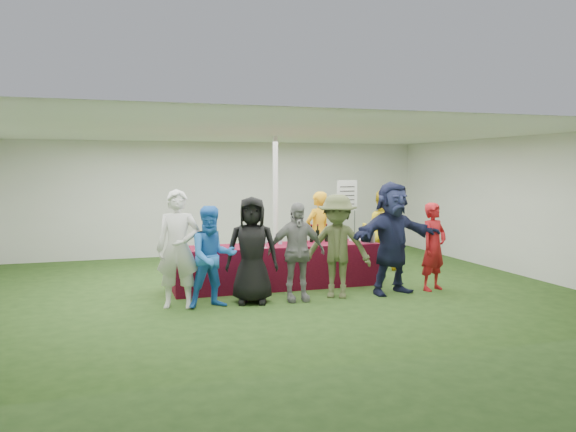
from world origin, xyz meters
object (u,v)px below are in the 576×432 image
object	(u,v)px
customer_5	(392,238)
customer_1	(213,257)
dump_bucket	(369,238)
customer_3	(296,252)
customer_4	(337,246)
staff_pourer	(318,233)
wine_list_sign	(347,201)
customer_0	(178,249)
staff_back	(381,230)
customer_2	(252,250)
customer_6	(434,247)
serving_table	(277,266)

from	to	relation	value
customer_5	customer_1	bearing A→B (deg)	170.11
dump_bucket	customer_5	bearing A→B (deg)	-87.34
customer_3	customer_4	distance (m)	0.70
customer_3	staff_pourer	bearing A→B (deg)	63.73
wine_list_sign	customer_3	world-z (taller)	wine_list_sign
wine_list_sign	staff_pourer	size ratio (longest dim) A/B	1.10
customer_0	customer_3	world-z (taller)	customer_0
customer_4	dump_bucket	bearing A→B (deg)	68.79
staff_back	customer_3	size ratio (longest dim) A/B	1.05
staff_pourer	staff_back	world-z (taller)	staff_pourer
customer_1	customer_2	distance (m)	0.64
dump_bucket	customer_0	world-z (taller)	customer_0
wine_list_sign	customer_6	bearing A→B (deg)	-89.53
staff_pourer	customer_3	xyz separation A→B (m)	(-1.08, -1.90, -0.04)
customer_3	customer_5	world-z (taller)	customer_5
serving_table	customer_1	world-z (taller)	customer_1
customer_2	customer_5	world-z (taller)	customer_5
dump_bucket	staff_pourer	world-z (taller)	staff_pourer
staff_pourer	staff_back	xyz separation A→B (m)	(1.45, 0.18, -0.00)
customer_3	customer_6	bearing A→B (deg)	3.78
customer_3	customer_4	world-z (taller)	customer_4
staff_back	dump_bucket	bearing A→B (deg)	85.53
customer_5	staff_back	bearing A→B (deg)	57.21
staff_back	customer_2	distance (m)	3.81
wine_list_sign	customer_5	distance (m)	3.73
wine_list_sign	customer_2	bearing A→B (deg)	-131.47
staff_back	customer_6	size ratio (longest dim) A/B	1.09
staff_back	customer_3	distance (m)	3.28
dump_bucket	customer_0	bearing A→B (deg)	-168.87
serving_table	customer_3	distance (m)	1.11
customer_3	dump_bucket	bearing A→B (deg)	29.81
wine_list_sign	customer_2	xyz separation A→B (m)	(-3.15, -3.56, -0.49)
staff_pourer	customer_5	world-z (taller)	customer_5
customer_3	customer_2	bearing A→B (deg)	177.71
customer_2	customer_6	xyz separation A→B (m)	(3.18, -0.05, -0.08)
customer_2	customer_5	xyz separation A→B (m)	(2.38, -0.07, 0.11)
staff_pourer	customer_6	xyz separation A→B (m)	(1.39, -1.89, -0.07)
customer_0	wine_list_sign	bearing A→B (deg)	55.04
customer_3	customer_5	size ratio (longest dim) A/B	0.83
serving_table	customer_4	world-z (taller)	customer_4
customer_0	customer_6	size ratio (longest dim) A/B	1.18
customer_1	customer_3	xyz separation A→B (m)	(1.33, 0.02, 0.01)
staff_back	customer_2	bearing A→B (deg)	62.62
wine_list_sign	customer_6	size ratio (longest dim) A/B	1.20
serving_table	staff_back	bearing A→B (deg)	22.36
customer_2	customer_1	bearing A→B (deg)	-155.95
serving_table	customer_2	world-z (taller)	customer_2
wine_list_sign	customer_4	xyz separation A→B (m)	(-1.75, -3.62, -0.48)
customer_2	customer_6	size ratio (longest dim) A/B	1.10
staff_back	customer_2	xyz separation A→B (m)	(-3.23, -2.01, 0.01)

